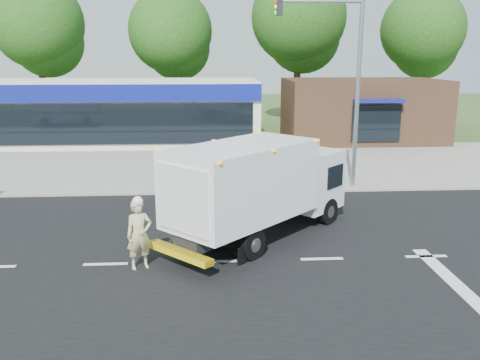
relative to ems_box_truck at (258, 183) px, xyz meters
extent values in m
plane|color=#385123|center=(1.63, -1.80, -1.78)|extent=(120.00, 120.00, 0.00)
cube|color=black|center=(1.63, -1.80, -1.77)|extent=(60.00, 14.00, 0.02)
cube|color=gray|center=(1.63, 6.40, -1.72)|extent=(60.00, 2.40, 0.12)
cube|color=gray|center=(1.63, 12.20, -1.77)|extent=(60.00, 9.00, 0.02)
cube|color=silver|center=(-4.37, -1.80, -1.76)|extent=(1.20, 0.15, 0.01)
cube|color=silver|center=(-1.37, -1.80, -1.76)|extent=(1.20, 0.15, 0.01)
cube|color=silver|center=(1.63, -1.80, -1.76)|extent=(1.20, 0.15, 0.01)
cube|color=silver|center=(4.63, -1.80, -1.76)|extent=(1.20, 0.15, 0.01)
cube|color=black|center=(-0.54, -0.54, -1.12)|extent=(3.96, 3.99, 0.33)
cube|color=silver|center=(1.80, 1.83, -0.33)|extent=(2.75, 2.75, 1.97)
cube|color=black|center=(2.43, 2.46, -0.14)|extent=(1.37, 1.35, 0.84)
cube|color=white|center=(-0.54, -0.54, 0.19)|extent=(4.90, 4.92, 2.20)
cube|color=silver|center=(-2.20, -2.22, 0.14)|extent=(1.37, 1.36, 1.78)
cube|color=yellow|center=(-2.31, -2.34, -1.26)|extent=(1.83, 1.82, 0.17)
cube|color=orange|center=(-0.54, -0.54, 1.27)|extent=(4.79, 4.81, 0.08)
cylinder|color=black|center=(1.20, 2.49, -1.33)|extent=(0.83, 0.84, 0.90)
cylinder|color=black|center=(2.47, 1.23, -1.33)|extent=(0.83, 0.84, 0.90)
cylinder|color=black|center=(-1.66, -0.35, -1.33)|extent=(0.83, 0.84, 0.90)
cylinder|color=black|center=(-0.33, -1.67, -1.33)|extent=(0.83, 0.84, 0.90)
imported|color=#C3B782|center=(-3.37, -2.08, -0.83)|extent=(0.81, 0.68, 1.90)
sphere|color=white|center=(-3.37, -2.08, 0.09)|extent=(0.28, 0.28, 0.28)
cube|color=beige|center=(-7.37, 18.20, 0.22)|extent=(18.00, 6.00, 4.00)
cube|color=navy|center=(-7.37, 15.15, 1.62)|extent=(18.00, 0.30, 1.00)
cube|color=black|center=(-7.37, 15.15, -0.18)|extent=(17.00, 0.12, 2.40)
cube|color=#382316|center=(8.63, 18.20, 0.22)|extent=(10.00, 6.00, 4.00)
cube|color=navy|center=(8.63, 15.10, 1.12)|extent=(3.00, 1.20, 0.20)
cube|color=black|center=(8.63, 15.15, -0.28)|extent=(3.00, 0.12, 2.20)
cylinder|color=gray|center=(4.63, 5.80, 2.22)|extent=(0.18, 0.18, 8.00)
cylinder|color=gray|center=(2.93, 5.80, 5.82)|extent=(3.40, 0.12, 0.12)
cube|color=black|center=(1.33, 5.80, 5.62)|extent=(0.25, 0.25, 0.70)
cylinder|color=#332114|center=(-14.37, 26.20, 1.90)|extent=(0.56, 0.56, 7.35)
sphere|color=#194313|center=(-14.37, 26.20, 6.10)|extent=(6.93, 6.93, 6.93)
sphere|color=#194313|center=(-13.87, 26.70, 4.73)|extent=(5.46, 5.46, 5.46)
cylinder|color=#332114|center=(-4.37, 26.20, 1.65)|extent=(0.56, 0.56, 6.86)
sphere|color=#194313|center=(-4.37, 26.20, 5.57)|extent=(6.47, 6.47, 6.47)
sphere|color=#194313|center=(-3.87, 26.70, 4.30)|extent=(5.10, 5.10, 5.10)
cylinder|color=#332114|center=(5.63, 26.20, 2.14)|extent=(0.56, 0.56, 7.84)
sphere|color=#194313|center=(5.63, 26.20, 6.62)|extent=(7.39, 7.39, 7.39)
sphere|color=#194313|center=(6.13, 26.70, 5.17)|extent=(5.82, 5.82, 5.82)
cylinder|color=#332114|center=(15.63, 26.20, 1.72)|extent=(0.56, 0.56, 7.00)
sphere|color=#194313|center=(15.63, 26.20, 5.72)|extent=(6.60, 6.60, 6.60)
sphere|color=#194313|center=(16.13, 26.70, 4.42)|extent=(5.20, 5.20, 5.20)
camera|label=1|loc=(-1.48, -14.92, 3.83)|focal=38.00mm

